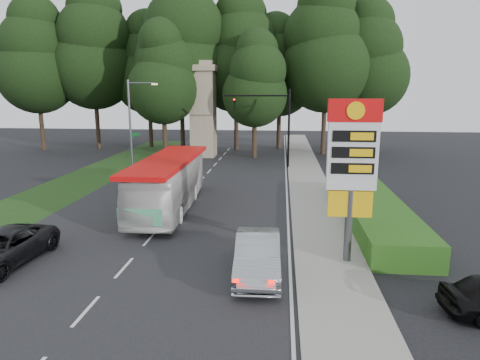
# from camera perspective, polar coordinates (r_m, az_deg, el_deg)

# --- Properties ---
(ground) EXTENTS (120.00, 120.00, 0.00)m
(ground) POSITION_cam_1_polar(r_m,az_deg,el_deg) (18.14, -15.76, -11.91)
(ground) COLOR black
(ground) RESTS_ON ground
(road_surface) EXTENTS (14.00, 80.00, 0.02)m
(road_surface) POSITION_cam_1_polar(r_m,az_deg,el_deg) (29.02, -7.26, -2.41)
(road_surface) COLOR black
(road_surface) RESTS_ON ground
(sidewalk_right) EXTENTS (3.00, 80.00, 0.12)m
(sidewalk_right) POSITION_cam_1_polar(r_m,az_deg,el_deg) (28.39, 9.74, -2.72)
(sidewalk_right) COLOR gray
(sidewalk_right) RESTS_ON ground
(grass_verge_left) EXTENTS (5.00, 50.00, 0.02)m
(grass_verge_left) POSITION_cam_1_polar(r_m,az_deg,el_deg) (37.65, -19.46, 0.35)
(grass_verge_left) COLOR #193814
(grass_verge_left) RESTS_ON ground
(hedge) EXTENTS (3.00, 14.00, 1.20)m
(hedge) POSITION_cam_1_polar(r_m,az_deg,el_deg) (24.85, 17.36, -3.96)
(hedge) COLOR #275015
(hedge) RESTS_ON ground
(gas_station_pylon) EXTENTS (2.10, 0.45, 6.85)m
(gas_station_pylon) POSITION_cam_1_polar(r_m,az_deg,el_deg) (17.83, 14.73, 2.69)
(gas_station_pylon) COLOR #59595E
(gas_station_pylon) RESTS_ON ground
(traffic_signal_mast) EXTENTS (6.10, 0.35, 7.20)m
(traffic_signal_mast) POSITION_cam_1_polar(r_m,az_deg,el_deg) (39.46, 4.63, 8.35)
(traffic_signal_mast) COLOR black
(traffic_signal_mast) RESTS_ON ground
(streetlight_signs) EXTENTS (2.75, 0.98, 8.00)m
(streetlight_signs) POSITION_cam_1_polar(r_m,az_deg,el_deg) (39.79, -14.17, 7.72)
(streetlight_signs) COLOR #59595E
(streetlight_signs) RESTS_ON ground
(monument) EXTENTS (3.00, 3.00, 10.05)m
(monument) POSITION_cam_1_polar(r_m,az_deg,el_deg) (46.19, -4.93, 9.43)
(monument) COLOR gray
(monument) RESTS_ON ground
(tree_far_west) EXTENTS (8.96, 8.96, 17.60)m
(tree_far_west) POSITION_cam_1_polar(r_m,az_deg,el_deg) (56.17, -25.64, 14.49)
(tree_far_west) COLOR #2D2116
(tree_far_west) RESTS_ON ground
(tree_west_mid) EXTENTS (9.80, 9.80, 19.25)m
(tree_west_mid) POSITION_cam_1_polar(r_m,az_deg,el_deg) (55.28, -19.09, 16.10)
(tree_west_mid) COLOR #2D2116
(tree_west_mid) RESTS_ON ground
(tree_west_near) EXTENTS (8.40, 8.40, 16.50)m
(tree_west_near) POSITION_cam_1_polar(r_m,az_deg,el_deg) (54.93, -12.17, 14.76)
(tree_west_near) COLOR #2D2116
(tree_west_near) RESTS_ON ground
(tree_center_left) EXTENTS (10.08, 10.08, 19.80)m
(tree_center_left) POSITION_cam_1_polar(r_m,az_deg,el_deg) (49.92, -7.98, 17.51)
(tree_center_left) COLOR #2D2116
(tree_center_left) RESTS_ON ground
(tree_center_right) EXTENTS (9.24, 9.24, 18.15)m
(tree_center_right) POSITION_cam_1_polar(r_m,az_deg,el_deg) (50.80, -0.53, 16.39)
(tree_center_right) COLOR #2D2116
(tree_center_right) RESTS_ON ground
(tree_east_near) EXTENTS (8.12, 8.12, 15.95)m
(tree_east_near) POSITION_cam_1_polar(r_m,az_deg,el_deg) (52.43, 5.34, 14.74)
(tree_east_near) COLOR #2D2116
(tree_east_near) RESTS_ON ground
(tree_east_mid) EXTENTS (9.52, 9.52, 18.70)m
(tree_east_mid) POSITION_cam_1_polar(r_m,az_deg,el_deg) (48.77, 11.50, 16.73)
(tree_east_mid) COLOR #2D2116
(tree_east_mid) RESTS_ON ground
(tree_far_east) EXTENTS (8.68, 8.68, 17.05)m
(tree_far_east) POSITION_cam_1_polar(r_m,az_deg,el_deg) (51.39, 16.97, 15.09)
(tree_far_east) COLOR #2D2116
(tree_far_east) RESTS_ON ground
(tree_monument_left) EXTENTS (7.28, 7.28, 14.30)m
(tree_monument_left) POSITION_cam_1_polar(r_m,az_deg,el_deg) (46.08, -10.29, 13.72)
(tree_monument_left) COLOR #2D2116
(tree_monument_left) RESTS_ON ground
(tree_monument_right) EXTENTS (6.72, 6.72, 13.20)m
(tree_monument_right) POSITION_cam_1_polar(r_m,az_deg,el_deg) (44.97, 1.98, 13.10)
(tree_monument_right) COLOR #2D2116
(tree_monument_right) RESTS_ON ground
(transit_bus) EXTENTS (3.16, 11.39, 3.14)m
(transit_bus) POSITION_cam_1_polar(r_m,az_deg,el_deg) (26.35, -9.47, -0.48)
(transit_bus) COLOR silver
(transit_bus) RESTS_ON ground
(sedan_silver) EXTENTS (1.92, 5.00, 1.63)m
(sedan_silver) POSITION_cam_1_polar(r_m,az_deg,el_deg) (17.09, 2.37, -10.00)
(sedan_silver) COLOR #9CA0A4
(sedan_silver) RESTS_ON ground
(suv_charcoal) EXTENTS (2.79, 5.38, 1.45)m
(suv_charcoal) POSITION_cam_1_polar(r_m,az_deg,el_deg) (20.58, -29.18, -7.96)
(suv_charcoal) COLOR black
(suv_charcoal) RESTS_ON ground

